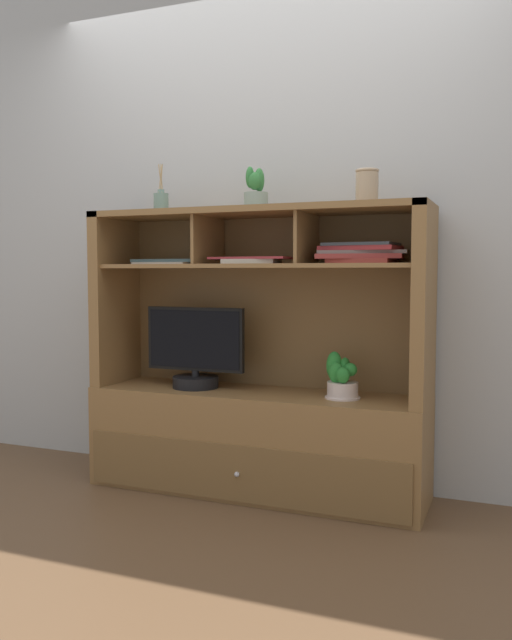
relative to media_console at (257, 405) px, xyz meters
The scene contains 11 objects.
floor_plane 0.44m from the media_console, 90.00° to the right, with size 6.00×6.00×0.02m, color brown.
back_wall 1.00m from the media_console, 90.00° to the left, with size 6.00×0.02×2.80m, color #AFB2B3.
media_console is the anchor object (origin of this frame).
tv_monitor 0.40m from the media_console, behind, with size 0.53×0.23×0.41m.
potted_orchid 0.46m from the media_console, ahead, with size 0.16×0.16×0.21m.
magazine_stack_left 0.86m from the media_console, behind, with size 0.39×0.27×0.03m.
magazine_stack_centre 0.90m from the media_console, ahead, with size 0.42×0.27×0.09m.
magazine_stack_right 0.71m from the media_console, 93.23° to the right, with size 0.40×0.21×0.03m.
diffuser_bottle 1.14m from the media_console, behind, with size 0.08×0.08×0.25m.
potted_succulent 1.03m from the media_console, 95.49° to the right, with size 0.13×0.13×0.20m.
ceramic_vase 1.17m from the media_console, ahead, with size 0.11×0.11×0.16m.
Camera 1 is at (1.18, -2.94, 1.08)m, focal length 36.82 mm.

